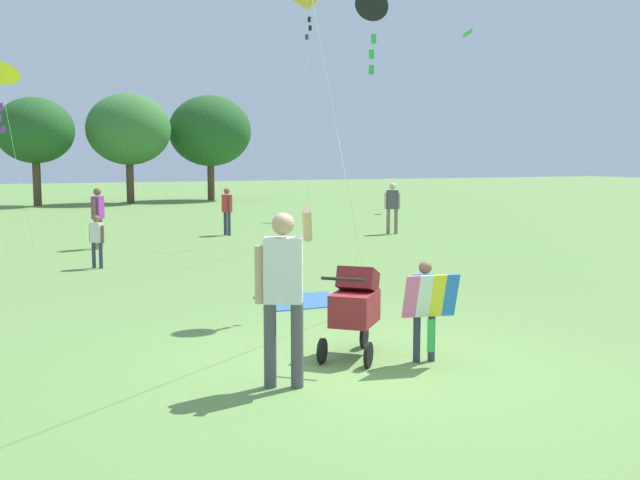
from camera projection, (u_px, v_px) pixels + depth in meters
name	position (u px, v px, depth m)	size (l,w,h in m)	color
ground_plane	(367.00, 367.00, 8.01)	(120.00, 120.00, 0.00)	#668E47
child_with_butterfly_kite	(426.00, 302.00, 8.11)	(0.62, 0.41, 1.12)	#33384C
person_adult_flyer	(283.00, 283.00, 7.19)	(0.67, 0.51, 1.80)	#4C4C51
stroller	(355.00, 303.00, 8.36)	(0.94, 1.01, 1.03)	black
kite_adult_black	(371.00, 11.00, 10.82)	(2.70, 3.48, 4.68)	black
kite_green_novelty	(308.00, 6.00, 19.23)	(1.96, 4.28, 6.82)	yellow
person_red_shirt	(227.00, 207.00, 21.33)	(0.25, 0.43, 1.36)	#33384C
person_sitting_far	(392.00, 204.00, 21.65)	(0.46, 0.29, 1.49)	#7F705B
person_couple_left	(98.00, 213.00, 18.16)	(0.34, 0.42, 1.50)	#7F705B
person_kid_running	(97.00, 237.00, 15.00)	(0.27, 0.26, 1.08)	#33384C
picnic_blanket	(303.00, 301.00, 11.62)	(1.26, 1.19, 0.02)	#3366B2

